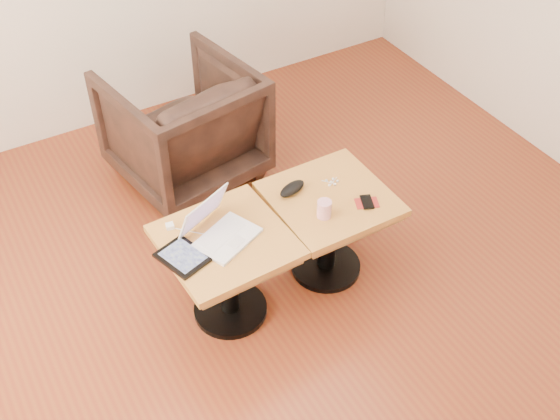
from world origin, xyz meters
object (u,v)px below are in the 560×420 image
side_table_left (227,258)px  armchair (183,125)px  side_table_right (329,215)px  striped_cup (324,209)px  laptop (219,229)px

side_table_left → armchair: (0.30, 1.20, -0.03)m
side_table_right → armchair: armchair is taller
side_table_left → armchair: bearing=73.8°
side_table_left → armchair: size_ratio=0.74×
striped_cup → armchair: (-0.21, 1.30, -0.21)m
side_table_right → armchair: (-0.32, 1.19, -0.03)m
striped_cup → laptop: bearing=165.2°
striped_cup → side_table_right: bearing=45.1°
side_table_left → armchair: 1.23m
laptop → side_table_left: bearing=-92.9°
armchair → striped_cup: bearing=89.6°
armchair → side_table_left: bearing=66.5°
laptop → striped_cup: laptop is taller
striped_cup → armchair: 1.33m
side_table_left → side_table_right: (0.62, 0.01, 0.00)m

